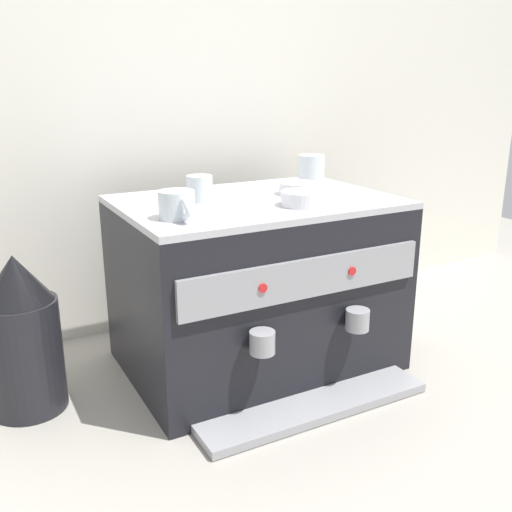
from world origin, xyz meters
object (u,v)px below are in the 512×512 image
(ceramic_bowl_0, at_px, (302,199))
(ceramic_cup_1, at_px, (177,205))
(milk_pitcher, at_px, (385,308))
(ceramic_bowl_1, at_px, (299,189))
(ceramic_cup_0, at_px, (199,188))
(espresso_machine, at_px, (257,284))
(ceramic_cup_2, at_px, (311,169))
(coffee_grinder, at_px, (22,336))

(ceramic_bowl_0, bearing_deg, ceramic_cup_1, 177.75)
(ceramic_cup_1, bearing_deg, milk_pitcher, 9.39)
(ceramic_bowl_0, bearing_deg, ceramic_bowl_1, 60.31)
(ceramic_cup_0, distance_m, milk_pitcher, 0.72)
(espresso_machine, distance_m, ceramic_cup_1, 0.37)
(ceramic_cup_1, xyz_separation_m, ceramic_bowl_1, (0.37, 0.11, -0.02))
(ceramic_cup_1, relative_size, ceramic_bowl_0, 1.13)
(ceramic_bowl_1, xyz_separation_m, milk_pitcher, (0.33, 0.01, -0.40))
(espresso_machine, distance_m, ceramic_cup_0, 0.29)
(ceramic_cup_1, bearing_deg, ceramic_cup_0, 52.95)
(ceramic_cup_2, bearing_deg, ceramic_cup_1, -155.21)
(ceramic_bowl_0, height_order, coffee_grinder, ceramic_bowl_0)
(ceramic_bowl_0, relative_size, coffee_grinder, 0.27)
(ceramic_cup_1, distance_m, coffee_grinder, 0.47)
(ceramic_cup_1, relative_size, coffee_grinder, 0.30)
(ceramic_bowl_1, bearing_deg, ceramic_bowl_0, -119.69)
(ceramic_cup_0, relative_size, ceramic_cup_1, 0.86)
(ceramic_bowl_0, distance_m, milk_pitcher, 0.58)
(ceramic_cup_0, relative_size, ceramic_bowl_1, 0.98)
(coffee_grinder, bearing_deg, ceramic_bowl_1, -4.13)
(milk_pitcher, bearing_deg, ceramic_cup_1, -170.61)
(espresso_machine, bearing_deg, milk_pitcher, 1.31)
(ceramic_bowl_0, bearing_deg, ceramic_cup_2, 52.33)
(ceramic_bowl_1, distance_m, milk_pitcher, 0.52)
(coffee_grinder, bearing_deg, ceramic_cup_0, -0.03)
(ceramic_cup_2, relative_size, coffee_grinder, 0.31)
(ceramic_cup_0, bearing_deg, ceramic_cup_1, -127.05)
(ceramic_cup_2, bearing_deg, ceramic_cup_0, -169.28)
(ceramic_cup_0, distance_m, ceramic_bowl_1, 0.26)
(espresso_machine, height_order, ceramic_bowl_1, ceramic_bowl_1)
(ceramic_cup_0, distance_m, coffee_grinder, 0.53)
(ceramic_cup_1, distance_m, milk_pitcher, 0.82)
(espresso_machine, bearing_deg, ceramic_bowl_1, -0.16)
(ceramic_cup_1, bearing_deg, espresso_machine, 22.95)
(ceramic_cup_2, height_order, milk_pitcher, ceramic_cup_2)
(ceramic_bowl_0, bearing_deg, milk_pitcher, 17.89)
(coffee_grinder, bearing_deg, espresso_machine, -4.98)
(espresso_machine, bearing_deg, ceramic_bowl_0, -64.75)
(espresso_machine, distance_m, ceramic_bowl_0, 0.27)
(ceramic_cup_2, distance_m, coffee_grinder, 0.87)
(ceramic_cup_0, height_order, coffee_grinder, ceramic_cup_0)
(ceramic_bowl_1, bearing_deg, espresso_machine, 179.84)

